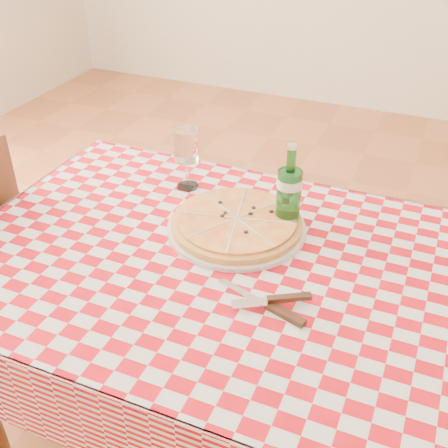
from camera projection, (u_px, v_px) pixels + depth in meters
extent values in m
cube|color=brown|center=(222.00, 269.00, 1.36)|extent=(1.20, 0.80, 0.04)
cylinder|color=brown|center=(120.00, 260.00, 2.00)|extent=(0.06, 0.06, 0.71)
cylinder|color=brown|center=(436.00, 347.00, 1.65)|extent=(0.06, 0.06, 0.71)
cube|color=#A00913|center=(222.00, 261.00, 1.34)|extent=(1.30, 0.90, 0.01)
cylinder|color=brown|center=(37.00, 326.00, 1.92)|extent=(0.04, 0.04, 0.43)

